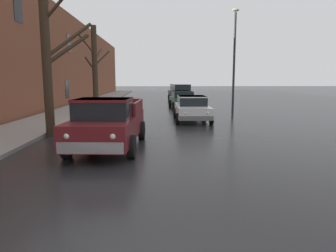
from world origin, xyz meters
TOP-DOWN VIEW (x-y plane):
  - left_sidewalk_slab at (-6.04, 18.00)m, footprint 3.00×80.00m
  - brick_townhouse_facade at (-8.04, 18.00)m, footprint 0.63×80.00m
  - snow_bank_along_left_kerb at (3.90, 28.42)m, footprint 2.67×1.40m
  - snow_bank_mid_block_left at (-4.02, 20.38)m, footprint 2.87×1.29m
  - bare_tree_second_along_sidewalk at (-4.22, 10.35)m, footprint 2.04×2.10m
  - bare_tree_mid_block at (-4.33, 20.24)m, footprint 1.67×3.58m
  - pickup_truck_maroon_approaching_near_lane at (-1.57, 7.94)m, footprint 2.39×5.08m
  - sedan_white_parked_kerbside_close at (2.13, 14.88)m, footprint 2.02×4.34m
  - sedan_green_parked_kerbside_mid at (2.21, 22.56)m, footprint 2.07×4.01m
  - suv_black_parked_far_down_block at (2.65, 30.01)m, footprint 2.46×4.95m
  - street_lamp_post at (5.05, 17.13)m, footprint 0.44×0.24m

SIDE VIEW (x-z plane):
  - left_sidewalk_slab at x=-6.04m, z-range 0.00..0.14m
  - snow_bank_mid_block_left at x=-4.02m, z-range -0.09..0.65m
  - snow_bank_along_left_kerb at x=3.90m, z-range -0.01..0.78m
  - sedan_green_parked_kerbside_mid at x=2.21m, z-range 0.04..1.46m
  - sedan_white_parked_kerbside_close at x=2.13m, z-range 0.04..1.46m
  - pickup_truck_maroon_approaching_near_lane at x=-1.57m, z-range 0.00..1.76m
  - suv_black_parked_far_down_block at x=2.65m, z-range 0.08..1.90m
  - bare_tree_mid_block at x=-4.33m, z-range 0.11..6.27m
  - bare_tree_second_along_sidewalk at x=-4.22m, z-range 0.11..6.40m
  - street_lamp_post at x=5.05m, z-range 0.36..7.07m
  - brick_townhouse_facade at x=-8.04m, z-range 0.00..8.29m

